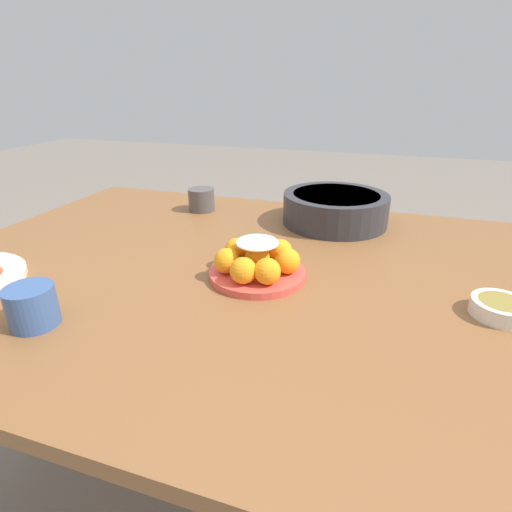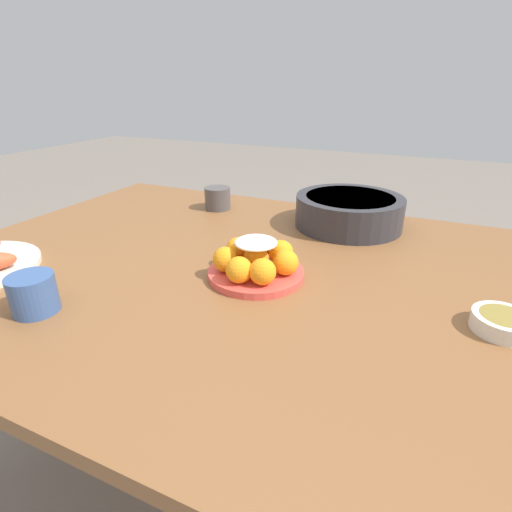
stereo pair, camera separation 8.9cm
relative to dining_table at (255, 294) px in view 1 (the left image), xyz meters
The scene contains 7 objects.
ground_plane 0.64m from the dining_table, ahead, with size 12.00×12.00×0.00m, color slate.
dining_table is the anchor object (origin of this frame).
cake_plate 0.12m from the dining_table, 65.61° to the right, with size 0.21×0.21×0.09m.
serving_bowl 0.41m from the dining_table, 70.84° to the left, with size 0.31×0.31×0.09m.
sauce_bowl 0.51m from the dining_table, ahead, with size 0.10×0.10×0.03m.
cup_near 0.47m from the dining_table, 131.04° to the right, with size 0.08×0.08×0.07m.
cup_far 0.49m from the dining_table, 130.11° to the left, with size 0.09×0.09×0.07m.
Camera 1 is at (0.26, -0.79, 1.11)m, focal length 28.00 mm.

